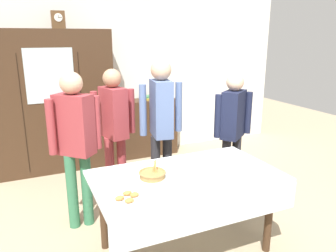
{
  "coord_description": "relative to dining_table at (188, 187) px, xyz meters",
  "views": [
    {
      "loc": [
        -1.25,
        -2.6,
        1.96
      ],
      "look_at": [
        0.0,
        0.2,
        1.12
      ],
      "focal_mm": 34.93,
      "sensor_mm": 36.0,
      "label": 1
    }
  ],
  "objects": [
    {
      "name": "ground_plane",
      "position": [
        0.0,
        0.23,
        -0.66
      ],
      "size": [
        12.0,
        12.0,
        0.0
      ],
      "primitive_type": "plane",
      "color": "tan",
      "rests_on": "ground"
    },
    {
      "name": "back_wall",
      "position": [
        0.0,
        2.88,
        0.69
      ],
      "size": [
        6.4,
        0.1,
        2.7
      ],
      "primitive_type": "cube",
      "color": "silver",
      "rests_on": "ground"
    },
    {
      "name": "dining_table",
      "position": [
        0.0,
        0.0,
        0.0
      ],
      "size": [
        1.66,
        0.95,
        0.77
      ],
      "color": "#3D2819",
      "rests_on": "ground"
    },
    {
      "name": "wall_cabinet",
      "position": [
        -0.9,
        2.59,
        0.37
      ],
      "size": [
        1.77,
        0.46,
        2.06
      ],
      "color": "#3D2819",
      "rests_on": "ground"
    },
    {
      "name": "mantel_clock",
      "position": [
        -0.71,
        2.59,
        1.52
      ],
      "size": [
        0.18,
        0.11,
        0.24
      ],
      "color": "brown",
      "rests_on": "wall_cabinet"
    },
    {
      "name": "bookshelf_low",
      "position": [
        0.61,
        2.64,
        -0.18
      ],
      "size": [
        0.95,
        0.35,
        0.95
      ],
      "color": "#3D2819",
      "rests_on": "ground"
    },
    {
      "name": "book_stack",
      "position": [
        0.61,
        2.64,
        0.32
      ],
      "size": [
        0.16,
        0.23,
        0.06
      ],
      "color": "#B29333",
      "rests_on": "bookshelf_low"
    },
    {
      "name": "tea_cup_near_right",
      "position": [
        0.09,
        0.24,
        0.14
      ],
      "size": [
        0.13,
        0.13,
        0.06
      ],
      "color": "silver",
      "rests_on": "dining_table"
    },
    {
      "name": "tea_cup_mid_left",
      "position": [
        0.36,
        -0.05,
        0.14
      ],
      "size": [
        0.13,
        0.13,
        0.06
      ],
      "color": "white",
      "rests_on": "dining_table"
    },
    {
      "name": "tea_cup_mid_right",
      "position": [
        0.24,
        0.06,
        0.13
      ],
      "size": [
        0.13,
        0.13,
        0.06
      ],
      "color": "white",
      "rests_on": "dining_table"
    },
    {
      "name": "tea_cup_center",
      "position": [
        0.61,
        -0.26,
        0.14
      ],
      "size": [
        0.13,
        0.13,
        0.06
      ],
      "color": "white",
      "rests_on": "dining_table"
    },
    {
      "name": "tea_cup_front_edge",
      "position": [
        -0.57,
        0.14,
        0.13
      ],
      "size": [
        0.13,
        0.13,
        0.06
      ],
      "color": "white",
      "rests_on": "dining_table"
    },
    {
      "name": "tea_cup_far_left",
      "position": [
        -0.18,
        -0.21,
        0.14
      ],
      "size": [
        0.13,
        0.13,
        0.06
      ],
      "color": "white",
      "rests_on": "dining_table"
    },
    {
      "name": "bread_basket",
      "position": [
        -0.3,
        0.09,
        0.14
      ],
      "size": [
        0.24,
        0.24,
        0.16
      ],
      "color": "#9E7542",
      "rests_on": "dining_table"
    },
    {
      "name": "pastry_plate",
      "position": [
        -0.62,
        -0.21,
        0.12
      ],
      "size": [
        0.28,
        0.28,
        0.05
      ],
      "color": "white",
      "rests_on": "dining_table"
    },
    {
      "name": "spoon_mid_left",
      "position": [
        0.4,
        -0.29,
        0.11
      ],
      "size": [
        0.12,
        0.02,
        0.01
      ],
      "color": "silver",
      "rests_on": "dining_table"
    },
    {
      "name": "spoon_near_left",
      "position": [
        0.47,
        0.35,
        0.11
      ],
      "size": [
        0.12,
        0.02,
        0.01
      ],
      "color": "silver",
      "rests_on": "dining_table"
    },
    {
      "name": "spoon_mid_right",
      "position": [
        0.32,
        0.26,
        0.11
      ],
      "size": [
        0.12,
        0.02,
        0.01
      ],
      "color": "silver",
      "rests_on": "dining_table"
    },
    {
      "name": "person_by_cabinet",
      "position": [
        1.03,
        0.81,
        0.27
      ],
      "size": [
        0.52,
        0.38,
        1.55
      ],
      "color": "#232328",
      "rests_on": "ground"
    },
    {
      "name": "person_behind_table_left",
      "position": [
        -0.83,
        0.86,
        0.34
      ],
      "size": [
        0.52,
        0.4,
        1.64
      ],
      "color": "#33704C",
      "rests_on": "ground"
    },
    {
      "name": "person_beside_shelf",
      "position": [
        0.15,
        0.97,
        0.4
      ],
      "size": [
        0.52,
        0.39,
        1.72
      ],
      "color": "#232328",
      "rests_on": "ground"
    },
    {
      "name": "person_behind_table_right",
      "position": [
        -0.31,
        1.31,
        0.32
      ],
      "size": [
        0.52,
        0.4,
        1.61
      ],
      "color": "#933338",
      "rests_on": "ground"
    }
  ]
}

